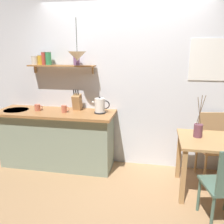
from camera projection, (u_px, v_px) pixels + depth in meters
The scene contains 12 objects.
ground_plane at pixel (116, 181), 3.32m from camera, with size 14.00×14.00×0.00m, color #A87F56.
back_wall at pixel (136, 81), 3.56m from camera, with size 6.80×0.11×2.70m.
kitchen_counter at pixel (57, 138), 3.69m from camera, with size 1.83×0.63×0.90m.
wall_shelf at pixel (54, 62), 3.56m from camera, with size 1.06×0.20×0.33m.
dining_table at pixel (218, 149), 2.90m from camera, with size 0.97×0.72×0.73m.
dining_chair_far at pixel (213, 142), 3.34m from camera, with size 0.50×0.48×0.94m.
twig_vase at pixel (198, 130), 2.96m from camera, with size 0.11×0.11×0.55m.
electric_kettle at pixel (100, 106), 3.43m from camera, with size 0.26×0.17×0.25m.
knife_block at pixel (77, 102), 3.62m from camera, with size 0.12×0.19×0.32m.
coffee_mug_by_sink at pixel (38, 107), 3.59m from camera, with size 0.13×0.09×0.10m.
coffee_mug_spare at pixel (64, 109), 3.49m from camera, with size 0.12×0.08×0.11m.
pendant_lamp at pixel (77, 56), 3.25m from camera, with size 0.26×0.26×0.57m.
Camera 1 is at (0.50, -2.92, 1.80)m, focal length 37.33 mm.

